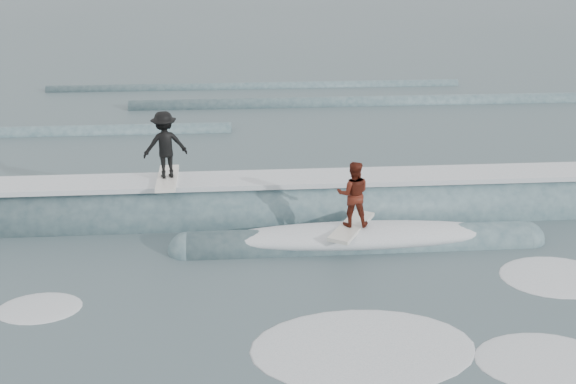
{
  "coord_description": "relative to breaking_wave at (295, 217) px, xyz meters",
  "views": [
    {
      "loc": [
        -1.22,
        -12.02,
        7.63
      ],
      "look_at": [
        0.0,
        4.18,
        1.1
      ],
      "focal_mm": 40.0,
      "sensor_mm": 36.0,
      "label": 1
    }
  ],
  "objects": [
    {
      "name": "surfer_red",
      "position": [
        1.33,
        -1.89,
        1.35
      ],
      "size": [
        1.49,
        2.0,
        1.83
      ],
      "color": "silver",
      "rests_on": "ground"
    },
    {
      "name": "breaking_wave",
      "position": [
        0.0,
        0.0,
        0.0
      ],
      "size": [
        23.04,
        3.88,
        2.2
      ],
      "color": "#38535E",
      "rests_on": "ground"
    },
    {
      "name": "whitewater",
      "position": [
        1.79,
        -6.28,
        -0.04
      ],
      "size": [
        14.16,
        7.18,
        0.1
      ],
      "color": "white",
      "rests_on": "ground"
    },
    {
      "name": "surfer_black",
      "position": [
        -3.6,
        0.31,
        2.11
      ],
      "size": [
        1.36,
        2.02,
        1.99
      ],
      "color": "white",
      "rests_on": "ground"
    },
    {
      "name": "far_swells",
      "position": [
        -2.56,
        12.77,
        -0.04
      ],
      "size": [
        39.16,
        8.65,
        0.8
      ],
      "color": "#38535E",
      "rests_on": "ground"
    },
    {
      "name": "ground",
      "position": [
        -0.25,
        -4.88,
        -0.04
      ],
      "size": [
        160.0,
        160.0,
        0.0
      ],
      "primitive_type": "plane",
      "color": "#385053",
      "rests_on": "ground"
    }
  ]
}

